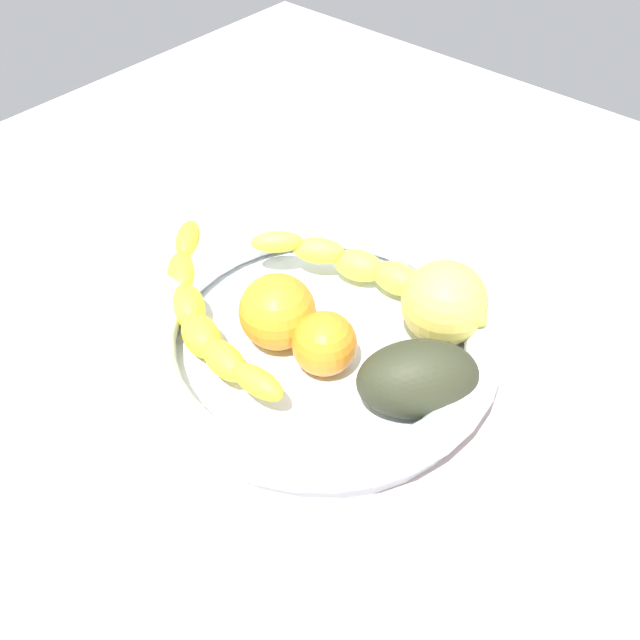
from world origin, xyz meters
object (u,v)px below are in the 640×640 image
fruit_bowl (320,337)px  banana_draped_right (374,271)px  orange_front (324,344)px  orange_mid_left (277,312)px  banana_draped_left (202,314)px  avocado_dark (414,382)px  apple_yellow (444,303)px

fruit_bowl → banana_draped_right: size_ratio=1.34×
orange_front → orange_mid_left: (-0.22, 5.13, 0.58)cm
fruit_bowl → orange_mid_left: 4.49cm
fruit_bowl → banana_draped_left: bearing=123.7°
avocado_dark → banana_draped_right: bearing=50.7°
fruit_bowl → orange_mid_left: size_ratio=4.69×
banana_draped_left → apple_yellow: size_ratio=3.04×
avocado_dark → banana_draped_left: bearing=105.8°
orange_mid_left → avocado_dark: (1.46, -13.35, -0.25)cm
orange_mid_left → fruit_bowl: bearing=-59.0°
banana_draped_right → orange_front: 10.21cm
fruit_bowl → avocado_dark: bearing=-92.6°
fruit_bowl → orange_mid_left: orange_mid_left is taller
orange_front → orange_mid_left: size_ratio=0.83×
banana_draped_left → apple_yellow: 21.08cm
fruit_bowl → orange_mid_left: (-1.91, 3.19, 2.51)cm
orange_mid_left → apple_yellow: 14.39cm
fruit_bowl → orange_front: bearing=-131.2°
avocado_dark → apple_yellow: size_ratio=1.31×
apple_yellow → banana_draped_right: bearing=88.3°
avocado_dark → orange_mid_left: bearing=96.2°
banana_draped_left → orange_mid_left: 6.77cm
banana_draped_right → avocado_dark: bearing=-129.3°
banana_draped_left → orange_front: orange_front is taller
orange_front → apple_yellow: size_ratio=0.74×
banana_draped_left → avocado_dark: 19.58cm
banana_draped_left → avocado_dark: size_ratio=2.32×
orange_mid_left → avocado_dark: orange_mid_left is taller
orange_mid_left → avocado_dark: size_ratio=0.68×
fruit_bowl → orange_mid_left: bearing=121.0°
banana_draped_right → avocado_dark: size_ratio=2.39×
fruit_bowl → orange_front: size_ratio=5.68×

